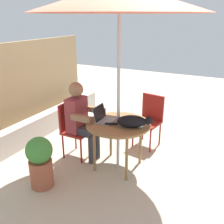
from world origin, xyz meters
TOP-DOWN VIEW (x-y plane):
  - ground_plane at (0.00, 0.00)m, footprint 14.00×14.00m
  - fence_back at (0.00, 2.38)m, footprint 4.76×0.08m
  - planter_wall_low at (0.00, 1.78)m, footprint 4.29×0.20m
  - patio_table at (0.00, 0.00)m, footprint 0.92×0.92m
  - chair_occupied at (0.00, 0.80)m, footprint 0.40×0.40m
  - chair_empty at (0.92, -0.15)m, footprint 0.46×0.46m
  - person_seated at (-0.00, 0.64)m, footprint 0.48×0.48m
  - laptop at (-0.02, 0.24)m, footprint 0.31×0.26m
  - cat at (-0.04, -0.25)m, footprint 0.32×0.63m
  - potted_plant_near_fence at (-0.88, 0.69)m, footprint 0.34×0.34m

SIDE VIEW (x-z plane):
  - ground_plane at x=0.00m, z-range 0.00..0.00m
  - planter_wall_low at x=0.00m, z-range 0.00..0.40m
  - potted_plant_near_fence at x=-0.88m, z-range 0.02..0.73m
  - chair_occupied at x=0.00m, z-range 0.08..0.96m
  - chair_empty at x=0.92m, z-range 0.08..0.96m
  - patio_table at x=0.00m, z-range 0.29..1.00m
  - person_seated at x=0.00m, z-range 0.08..1.30m
  - laptop at x=-0.02m, z-range 0.67..0.88m
  - cat at x=-0.04m, z-range 0.71..0.88m
  - fence_back at x=0.00m, z-range 0.00..1.69m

